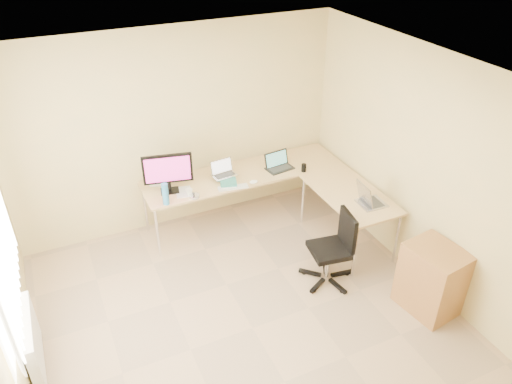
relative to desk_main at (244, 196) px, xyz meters
name	(u,v)px	position (x,y,z in m)	size (l,w,h in m)	color
floor	(252,328)	(-0.72, -1.85, -0.36)	(4.50, 4.50, 0.00)	tan
ceiling	(251,87)	(-0.72, -1.85, 2.24)	(4.50, 4.50, 0.00)	white
wall_back	(178,131)	(-0.72, 0.40, 0.93)	(4.50, 4.50, 0.00)	tan
wall_right	(434,177)	(1.38, -1.85, 0.93)	(4.50, 4.50, 0.00)	tan
desk_main	(244,196)	(0.00, 0.00, 0.00)	(2.65, 0.70, 0.73)	tan
desk_return	(347,217)	(0.98, -1.00, 0.00)	(0.70, 1.30, 0.73)	tan
monitor	(168,173)	(-1.01, -0.05, 0.62)	(0.59, 0.19, 0.51)	black
book_stack	(228,181)	(-0.29, -0.16, 0.39)	(0.20, 0.27, 0.05)	#29746B
laptop_center	(224,169)	(-0.29, -0.04, 0.51)	(0.30, 0.23, 0.20)	silver
laptop_black	(280,161)	(0.47, -0.11, 0.48)	(0.35, 0.26, 0.22)	black
keyboard	(233,187)	(-0.28, -0.30, 0.37)	(0.37, 0.10, 0.02)	silver
mouse	(254,182)	(0.00, -0.30, 0.38)	(0.11, 0.07, 0.04)	white
mug	(189,192)	(-0.82, -0.23, 0.41)	(0.09, 0.09, 0.08)	white
cd_stack	(194,196)	(-0.78, -0.30, 0.38)	(0.13, 0.13, 0.03)	silver
water_bottle	(165,194)	(-1.13, -0.30, 0.50)	(0.08, 0.08, 0.27)	teal
papers	(184,192)	(-0.86, -0.13, 0.37)	(0.18, 0.26, 0.01)	silver
white_box	(158,181)	(-1.08, 0.20, 0.40)	(0.21, 0.16, 0.08)	beige
desk_fan	(154,176)	(-1.13, 0.20, 0.49)	(0.19, 0.19, 0.24)	silver
black_cup	(304,168)	(0.72, -0.30, 0.42)	(0.06, 0.06, 0.11)	black
laptop_return	(373,195)	(1.06, -1.31, 0.49)	(0.28, 0.36, 0.24)	#A8A9B8
office_chair	(329,245)	(0.37, -1.52, 0.14)	(0.53, 0.53, 0.89)	black
cabinet	(432,281)	(1.13, -2.35, -0.01)	(0.48, 0.59, 0.82)	olive
radiator	(33,342)	(-2.75, -1.45, -0.02)	(0.09, 0.80, 0.55)	white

